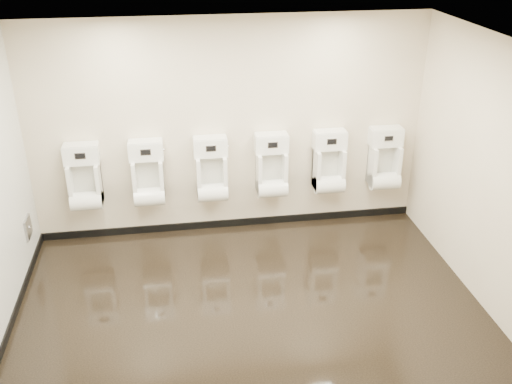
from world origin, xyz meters
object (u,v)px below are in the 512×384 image
urinal_2 (212,174)px  urinal_5 (384,163)px  urinal_1 (148,178)px  access_panel (28,227)px  urinal_3 (272,170)px  urinal_4 (329,166)px  urinal_0 (85,182)px

urinal_2 → urinal_5: same height
urinal_5 → urinal_1: bearing=180.0°
access_panel → urinal_1: size_ratio=0.31×
access_panel → urinal_3: size_ratio=0.31×
urinal_5 → urinal_2: bearing=180.0°
urinal_1 → urinal_4: 2.34m
urinal_2 → urinal_4: size_ratio=1.00×
urinal_0 → urinal_1: (0.77, 0.00, 0.00)m
access_panel → urinal_3: 3.05m
urinal_5 → access_panel: bearing=-174.9°
urinal_0 → urinal_3: (2.35, 0.00, 0.00)m
urinal_1 → urinal_4: same height
urinal_1 → urinal_2: size_ratio=1.00×
urinal_2 → urinal_5: bearing=0.0°
urinal_1 → urinal_2: same height
urinal_2 → urinal_4: (1.54, 0.00, 0.00)m
urinal_1 → urinal_2: 0.80m
urinal_2 → urinal_3: bearing=0.0°
urinal_0 → urinal_2: 1.57m
urinal_1 → urinal_3: bearing=0.0°
urinal_4 → access_panel: bearing=-173.9°
urinal_0 → urinal_3: same height
access_panel → urinal_1: 1.53m
urinal_4 → urinal_5: 0.76m
urinal_4 → urinal_5: bearing=0.0°
urinal_5 → urinal_3: bearing=180.0°
urinal_0 → urinal_1: 0.77m
urinal_3 → urinal_1: bearing=180.0°
access_panel → urinal_4: (3.77, 0.41, 0.36)m
urinal_0 → urinal_1: bearing=0.0°
urinal_4 → urinal_1: bearing=180.0°
access_panel → urinal_4: urinal_4 is taller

